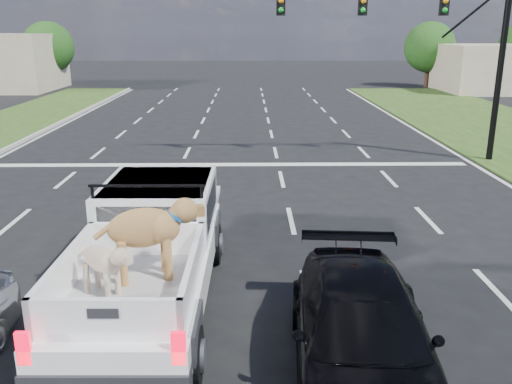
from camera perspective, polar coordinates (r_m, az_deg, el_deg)
The scene contains 7 objects.
ground at distance 10.11m, azimuth -4.62°, elevation -10.71°, with size 160.00×160.00×0.00m, color black.
road_markings at distance 16.21m, azimuth -3.17°, elevation 0.02°, with size 17.75×60.00×0.01m.
traffic_signal at distance 20.52m, azimuth 18.46°, elevation 16.08°, with size 9.11×0.31×7.00m.
tree_far_c at distance 49.85m, azimuth -21.03°, elevation 14.03°, with size 4.20×4.20×5.40m.
tree_far_d at distance 49.41m, azimuth 17.81°, elevation 14.31°, with size 4.20×4.20×5.40m.
pickup_truck at distance 9.56m, azimuth -11.10°, elevation -5.84°, with size 2.25×5.81×2.17m.
black_coupe at distance 7.71m, azimuth 11.10°, elevation -14.56°, with size 1.90×4.68×1.36m, color black.
Camera 1 is at (0.67, -8.96, 4.63)m, focal length 38.00 mm.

